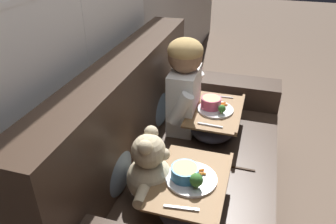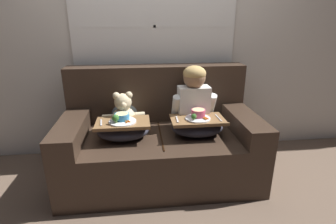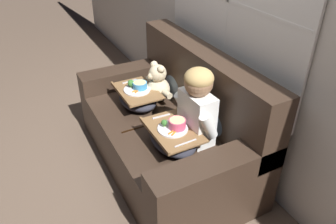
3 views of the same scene
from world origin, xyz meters
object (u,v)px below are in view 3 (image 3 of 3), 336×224
at_px(lap_tray_child, 173,137).
at_px(couch, 171,128).
at_px(throw_pillow_behind_teddy, 176,80).
at_px(child_figure, 197,102).
at_px(throw_pillow_behind_child, 217,115).
at_px(teddy_bear, 157,85).
at_px(lap_tray_teddy, 138,97).

bearing_deg(lap_tray_child, couch, 153.60).
relative_size(throw_pillow_behind_teddy, child_figure, 0.60).
relative_size(throw_pillow_behind_child, throw_pillow_behind_teddy, 1.01).
bearing_deg(child_figure, teddy_bear, -179.65).
xyz_separation_m(lap_tray_child, lap_tray_teddy, (-0.65, -0.00, 0.00)).
relative_size(couch, lap_tray_child, 3.70).
distance_m(throw_pillow_behind_child, lap_tray_child, 0.39).
relative_size(couch, throw_pillow_behind_teddy, 4.97).
bearing_deg(throw_pillow_behind_child, throw_pillow_behind_teddy, 180.00).
bearing_deg(couch, throw_pillow_behind_child, 34.01).
bearing_deg(teddy_bear, throw_pillow_behind_teddy, 90.16).
height_order(throw_pillow_behind_child, child_figure, child_figure).
xyz_separation_m(teddy_bear, lap_tray_child, (0.65, -0.19, -0.07)).
bearing_deg(lap_tray_child, teddy_bear, 163.46).
xyz_separation_m(throw_pillow_behind_child, throw_pillow_behind_teddy, (-0.65, 0.00, 0.00)).
relative_size(couch, teddy_bear, 4.45).
bearing_deg(couch, child_figure, 6.22).
relative_size(child_figure, lap_tray_teddy, 1.28).
xyz_separation_m(couch, lap_tray_teddy, (-0.33, -0.16, 0.18)).
height_order(couch, throw_pillow_behind_child, couch).
distance_m(couch, throw_pillow_behind_teddy, 0.47).
bearing_deg(couch, lap_tray_child, -26.40).
bearing_deg(throw_pillow_behind_teddy, teddy_bear, -89.84).
bearing_deg(couch, throw_pillow_behind_teddy, 145.99).
distance_m(throw_pillow_behind_teddy, lap_tray_child, 0.76).
bearing_deg(lap_tray_child, throw_pillow_behind_teddy, 149.64).
distance_m(couch, teddy_bear, 0.41).
relative_size(child_figure, teddy_bear, 1.49).
distance_m(couch, throw_pillow_behind_child, 0.47).
bearing_deg(lap_tray_child, child_figure, 90.06).
bearing_deg(lap_tray_teddy, throw_pillow_behind_teddy, 89.89).
xyz_separation_m(child_figure, lap_tray_teddy, (-0.65, -0.20, -0.24)).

